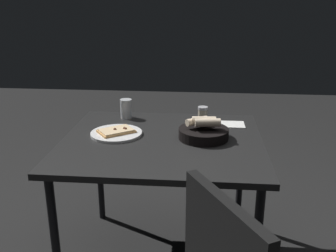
{
  "coord_description": "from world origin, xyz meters",
  "views": [
    {
      "loc": [
        -0.2,
        1.85,
        1.45
      ],
      "look_at": [
        -0.03,
        -0.02,
        0.81
      ],
      "focal_mm": 41.21,
      "sensor_mm": 36.0,
      "label": 1
    }
  ],
  "objects_px": {
    "bread_basket": "(203,132)",
    "pepper_shaker": "(203,114)",
    "dining_table": "(162,151)",
    "beer_glass": "(126,109)",
    "pizza_plate": "(116,133)"
  },
  "relations": [
    {
      "from": "bread_basket",
      "to": "pepper_shaker",
      "type": "height_order",
      "value": "bread_basket"
    },
    {
      "from": "bread_basket",
      "to": "dining_table",
      "type": "bearing_deg",
      "value": 8.05
    },
    {
      "from": "bread_basket",
      "to": "beer_glass",
      "type": "height_order",
      "value": "bread_basket"
    },
    {
      "from": "pizza_plate",
      "to": "bread_basket",
      "type": "height_order",
      "value": "bread_basket"
    },
    {
      "from": "pizza_plate",
      "to": "pepper_shaker",
      "type": "bearing_deg",
      "value": -146.72
    },
    {
      "from": "pizza_plate",
      "to": "bread_basket",
      "type": "relative_size",
      "value": 1.06
    },
    {
      "from": "bread_basket",
      "to": "beer_glass",
      "type": "xyz_separation_m",
      "value": [
        0.46,
        -0.31,
        0.02
      ]
    },
    {
      "from": "dining_table",
      "to": "beer_glass",
      "type": "xyz_separation_m",
      "value": [
        0.25,
        -0.34,
        0.12
      ]
    },
    {
      "from": "pizza_plate",
      "to": "pepper_shaker",
      "type": "height_order",
      "value": "pepper_shaker"
    },
    {
      "from": "dining_table",
      "to": "pepper_shaker",
      "type": "relative_size",
      "value": 12.93
    },
    {
      "from": "beer_glass",
      "to": "pizza_plate",
      "type": "bearing_deg",
      "value": 90.61
    },
    {
      "from": "pizza_plate",
      "to": "beer_glass",
      "type": "height_order",
      "value": "beer_glass"
    },
    {
      "from": "bread_basket",
      "to": "beer_glass",
      "type": "relative_size",
      "value": 2.25
    },
    {
      "from": "beer_glass",
      "to": "pepper_shaker",
      "type": "distance_m",
      "value": 0.46
    },
    {
      "from": "pizza_plate",
      "to": "bread_basket",
      "type": "xyz_separation_m",
      "value": [
        -0.46,
        0.02,
        0.03
      ]
    }
  ]
}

